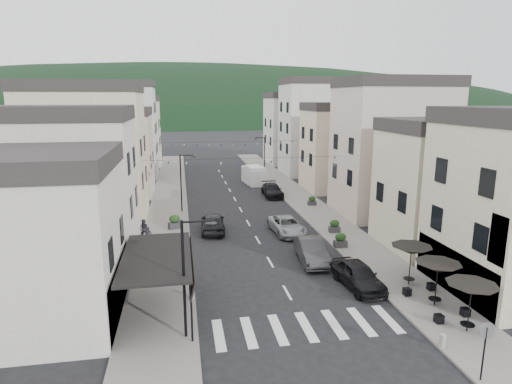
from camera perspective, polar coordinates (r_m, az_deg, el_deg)
ground at (r=21.52m, az=8.34°, el=-19.96°), size 700.00×700.00×0.00m
sidewalk_left at (r=50.51m, az=-11.47°, el=-0.94°), size 4.00×76.00×0.12m
sidewalk_right at (r=52.27m, az=5.18°, el=-0.29°), size 4.00×76.00×0.12m
hill_backdrop at (r=317.45m, az=-9.12°, el=10.13°), size 640.00×360.00×70.00m
boutique_awning at (r=23.73m, az=-12.49°, el=-8.53°), size 3.77×7.50×3.28m
buildings_row_left at (r=55.84m, az=-18.86°, el=6.21°), size 10.20×54.16×14.00m
buildings_row_right at (r=57.79m, az=10.87°, el=7.04°), size 10.20×54.16×14.50m
cafe_terrace at (r=25.90m, az=23.09°, el=-9.26°), size 2.50×8.10×2.53m
streetlamp_left_near at (r=20.69m, az=-8.88°, el=-9.82°), size 1.70×0.56×6.00m
streetlamp_left_far at (r=43.88m, az=-9.64°, el=2.00°), size 1.70×0.56×6.00m
streetlamp_right_far at (r=62.80m, az=0.89°, el=5.26°), size 1.70×0.56×6.00m
traffic_sign at (r=20.45m, az=28.26°, el=-17.02°), size 0.70×0.07×2.70m
bollards at (r=25.94m, az=4.48°, el=-12.87°), size 11.66×10.26×0.60m
bunting_near at (r=40.07m, az=-1.31°, el=4.02°), size 19.00×0.28×0.62m
bunting_far at (r=55.82m, az=-3.84°, el=6.36°), size 19.00×0.28×0.62m
parked_car_a at (r=27.60m, az=13.46°, el=-10.71°), size 2.30×4.85×1.60m
parked_car_b at (r=31.07m, az=7.42°, el=-7.77°), size 2.13×5.11×1.64m
parked_car_c at (r=37.19m, az=4.12°, el=-4.47°), size 2.73×5.29×1.42m
parked_car_d at (r=51.09m, az=2.17°, el=0.25°), size 2.22×5.20×1.50m
parked_car_e at (r=37.72m, az=-5.78°, el=-4.04°), size 2.26×5.08×1.70m
delivery_van at (r=58.58m, az=-0.32°, el=2.29°), size 2.65×5.41×2.49m
pedestrian_a at (r=34.63m, az=-14.15°, el=-5.77°), size 0.69×0.64×1.57m
pedestrian_b at (r=36.47m, az=-14.66°, el=-4.81°), size 0.94×0.82×1.65m
planter_la at (r=33.62m, az=-13.19°, el=-6.83°), size 0.97×0.67×0.99m
planter_lb at (r=38.80m, az=-10.79°, el=-3.94°), size 1.24×0.95×1.23m
planter_ra at (r=34.14m, az=11.20°, el=-6.32°), size 1.02×0.59×1.12m
planter_rb at (r=37.71m, az=10.42°, el=-4.50°), size 1.05×0.68×1.10m
planter_rc at (r=46.77m, az=7.47°, el=-1.16°), size 0.93×0.53×1.02m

